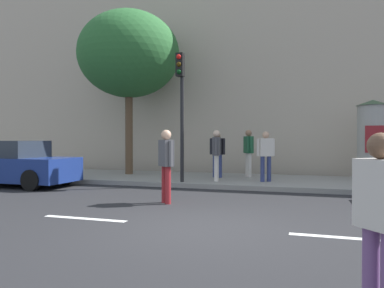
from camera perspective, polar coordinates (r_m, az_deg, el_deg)
The scene contains 14 objects.
ground_plane at distance 6.91m, azimuth 1.47°, elevation -12.36°, with size 80.00×80.00×0.00m, color #232326.
sidewalk_curb at distance 13.67m, azimuth 9.77°, elevation -5.51°, with size 36.00×4.00×0.15m, color gray.
lane_markings at distance 6.91m, azimuth 1.47°, elevation -12.33°, with size 25.80×0.16×0.01m.
building_backdrop at distance 18.85m, azimuth 11.96°, elevation 10.97°, with size 36.00×5.00×9.82m, color #B7A893.
traffic_light at distance 12.48m, azimuth -1.67°, elevation 7.24°, with size 0.24×0.45×4.19m.
poster_column at distance 14.45m, azimuth 25.40°, elevation 0.62°, with size 1.10×1.10×2.76m.
street_tree at distance 15.92m, azimuth -9.43°, elevation 13.05°, with size 4.07×4.07×6.55m.
pedestrian_in_light_jacket at distance 9.28m, azimuth -3.89°, elevation -2.38°, with size 0.48×0.48×1.79m.
pedestrian_with_bag at distance 3.60m, azimuth 26.61°, elevation -9.10°, with size 0.50×0.50×1.62m.
pedestrian_in_dark_shirt at distance 12.87m, azimuth 10.98°, elevation -1.17°, with size 0.55×0.47×1.66m.
pedestrian_with_backpack at distance 14.38m, azimuth 8.45°, elevation -0.78°, with size 0.42×0.51×1.75m.
pedestrian_tallest at distance 14.02m, azimuth 3.81°, elevation -0.98°, with size 0.63×0.39×1.67m.
pedestrian_near_pole at distance 12.88m, azimuth 3.68°, elevation -1.01°, with size 0.32×0.67×1.71m.
parked_car_silver at distance 14.19m, azimuth -25.62°, elevation -2.71°, with size 4.51×1.91×1.51m.
Camera 1 is at (1.89, -6.46, 1.57)m, focal length 35.66 mm.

